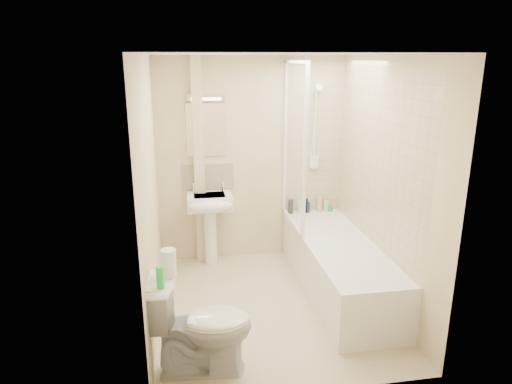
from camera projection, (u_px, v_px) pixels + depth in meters
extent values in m
plane|color=beige|center=(271.00, 306.00, 4.54)|extent=(2.50, 2.50, 0.00)
cube|color=beige|center=(252.00, 161.00, 5.38)|extent=(2.20, 0.02, 2.40)
cube|color=beige|center=(150.00, 196.00, 4.03)|extent=(0.02, 2.50, 2.40)
cube|color=beige|center=(385.00, 185.00, 4.37)|extent=(0.02, 2.50, 2.40)
cube|color=white|center=(274.00, 54.00, 3.86)|extent=(2.20, 2.50, 0.02)
cube|color=beige|center=(314.00, 140.00, 5.42)|extent=(0.70, 0.01, 1.75)
cube|color=beige|center=(377.00, 158.00, 4.48)|extent=(0.01, 2.10, 1.75)
cube|color=beige|center=(199.00, 164.00, 5.23)|extent=(0.12, 0.12, 2.40)
cube|color=beige|center=(208.00, 177.00, 5.34)|extent=(0.60, 0.02, 0.30)
cube|color=white|center=(206.00, 130.00, 5.18)|extent=(0.46, 0.01, 0.60)
cube|color=silver|center=(206.00, 97.00, 5.05)|extent=(0.42, 0.07, 0.07)
cube|color=white|center=(338.00, 267.00, 4.76)|extent=(0.70, 2.10, 0.55)
cube|color=white|center=(339.00, 247.00, 4.69)|extent=(0.56, 1.96, 0.05)
cube|color=white|center=(294.00, 146.00, 4.94)|extent=(0.01, 0.90, 1.80)
cube|color=white|center=(285.00, 139.00, 5.35)|extent=(0.04, 0.04, 1.80)
cube|color=white|center=(305.00, 154.00, 4.52)|extent=(0.04, 0.04, 1.80)
cube|color=white|center=(296.00, 62.00, 4.69)|extent=(0.04, 0.90, 0.04)
cube|color=white|center=(292.00, 222.00, 5.19)|extent=(0.04, 0.90, 0.03)
cylinder|color=white|center=(315.00, 130.00, 5.36)|extent=(0.02, 0.02, 0.90)
cylinder|color=white|center=(313.00, 167.00, 5.49)|extent=(0.05, 0.05, 0.02)
cylinder|color=white|center=(316.00, 91.00, 5.24)|extent=(0.05, 0.05, 0.02)
cylinder|color=white|center=(318.00, 89.00, 5.17)|extent=(0.08, 0.11, 0.11)
cube|color=white|center=(314.00, 162.00, 5.47)|extent=(0.10, 0.05, 0.14)
cylinder|color=white|center=(314.00, 126.00, 5.32)|extent=(0.01, 0.13, 0.84)
cylinder|color=white|center=(210.00, 236.00, 5.38)|extent=(0.15, 0.15, 0.69)
cube|color=white|center=(210.00, 201.00, 5.23)|extent=(0.51, 0.39, 0.16)
ellipsoid|color=white|center=(211.00, 206.00, 5.07)|extent=(0.51, 0.22, 0.16)
cube|color=silver|center=(209.00, 197.00, 5.21)|extent=(0.35, 0.26, 0.04)
cylinder|color=white|center=(194.00, 189.00, 5.27)|extent=(0.03, 0.03, 0.10)
cylinder|color=white|center=(223.00, 188.00, 5.32)|extent=(0.03, 0.03, 0.10)
sphere|color=white|center=(194.00, 184.00, 5.25)|extent=(0.04, 0.04, 0.04)
sphere|color=white|center=(223.00, 183.00, 5.30)|extent=(0.04, 0.04, 0.04)
cylinder|color=black|center=(291.00, 207.00, 5.53)|extent=(0.06, 0.06, 0.17)
cylinder|color=silver|center=(300.00, 207.00, 5.55)|extent=(0.06, 0.06, 0.16)
cylinder|color=black|center=(306.00, 206.00, 5.55)|extent=(0.05, 0.05, 0.18)
cylinder|color=navy|center=(308.00, 207.00, 5.57)|extent=(0.04, 0.04, 0.13)
cylinder|color=#C5B598|center=(319.00, 204.00, 5.58)|extent=(0.06, 0.06, 0.19)
cylinder|color=silver|center=(326.00, 206.00, 5.60)|extent=(0.06, 0.06, 0.13)
cylinder|color=green|center=(330.00, 208.00, 5.62)|extent=(0.06, 0.06, 0.08)
imported|color=white|center=(201.00, 325.00, 3.51)|extent=(0.59, 0.86, 0.79)
cylinder|color=white|center=(169.00, 269.00, 3.42)|extent=(0.12, 0.12, 0.11)
cylinder|color=white|center=(168.00, 256.00, 3.40)|extent=(0.12, 0.12, 0.10)
cylinder|color=green|center=(160.00, 277.00, 3.23)|extent=(0.06, 0.06, 0.17)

